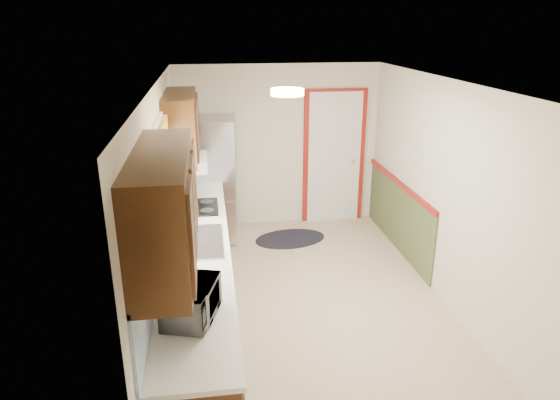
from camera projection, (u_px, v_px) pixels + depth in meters
name	position (u px, v px, depth m)	size (l,w,h in m)	color
room_shell	(313.00, 204.00, 5.09)	(3.20, 5.20, 2.52)	#C5AD8B
kitchen_run	(192.00, 259.00, 4.78)	(0.63, 4.00, 2.20)	#381E0C
back_wall_trim	(347.00, 169.00, 7.39)	(1.12, 2.30, 2.08)	maroon
ceiling_fixture	(287.00, 92.00, 4.47)	(0.30, 0.30, 0.06)	#FFD88C
microwave	(191.00, 298.00, 3.55)	(0.48, 0.27, 0.33)	white
refrigerator	(211.00, 180.00, 6.97)	(0.79, 0.76, 1.74)	#B7B7BC
rug	(290.00, 239.00, 7.18)	(1.03, 0.66, 0.01)	black
cooktop	(197.00, 207.00, 5.71)	(0.48, 0.57, 0.02)	black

